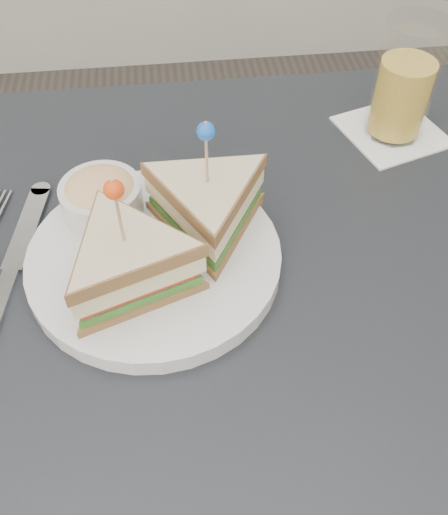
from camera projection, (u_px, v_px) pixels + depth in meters
table at (216, 340)px, 0.64m from camera, size 0.80×0.80×0.75m
plate_meal at (159, 235)px, 0.58m from camera, size 0.32×0.31×0.16m
cutlery_knife at (14, 263)px, 0.60m from camera, size 0.06×0.23×0.01m
drink_set at (403, 87)px, 0.71m from camera, size 0.15×0.15×0.15m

